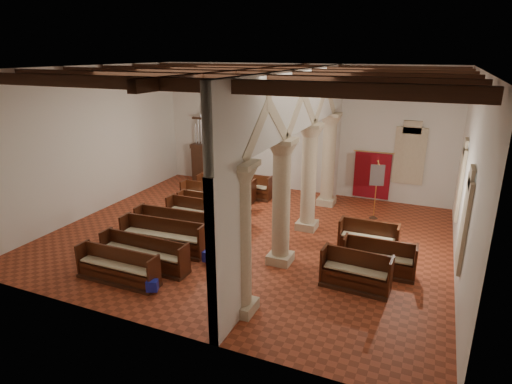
% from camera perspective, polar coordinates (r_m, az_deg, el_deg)
% --- Properties ---
extents(floor, '(14.00, 14.00, 0.00)m').
position_cam_1_polar(floor, '(15.96, -1.02, -5.85)').
color(floor, '#963A20').
rests_on(floor, ground).
extents(ceiling, '(14.00, 14.00, 0.00)m').
position_cam_1_polar(ceiling, '(14.58, -1.15, 16.21)').
color(ceiling, black).
rests_on(ceiling, wall_back).
extents(wall_back, '(14.00, 0.02, 6.00)m').
position_cam_1_polar(wall_back, '(20.49, 5.87, 8.28)').
color(wall_back, silver).
rests_on(wall_back, floor).
extents(wall_front, '(14.00, 0.02, 6.00)m').
position_cam_1_polar(wall_front, '(10.06, -15.23, -2.91)').
color(wall_front, silver).
rests_on(wall_front, floor).
extents(wall_left, '(0.02, 12.00, 6.00)m').
position_cam_1_polar(wall_left, '(18.90, -20.96, 6.33)').
color(wall_left, silver).
rests_on(wall_left, floor).
extents(wall_right, '(0.02, 12.00, 6.00)m').
position_cam_1_polar(wall_right, '(13.78, 26.54, 1.49)').
color(wall_right, silver).
rests_on(wall_right, floor).
extents(ceiling_beams, '(13.80, 11.80, 0.30)m').
position_cam_1_polar(ceiling_beams, '(14.58, -1.15, 15.51)').
color(ceiling_beams, '#381C12').
rests_on(ceiling_beams, wall_back).
extents(arcade, '(0.90, 11.90, 6.00)m').
position_cam_1_polar(arcade, '(14.24, 5.57, 6.19)').
color(arcade, '#C8B495').
rests_on(arcade, floor).
extents(window_right_a, '(0.03, 1.00, 2.20)m').
position_cam_1_polar(window_right_a, '(12.59, 26.21, -3.79)').
color(window_right_a, '#316E59').
rests_on(window_right_a, wall_right).
extents(window_right_b, '(0.03, 1.00, 2.20)m').
position_cam_1_polar(window_right_b, '(16.39, 25.74, 1.13)').
color(window_right_b, '#316E59').
rests_on(window_right_b, wall_right).
extents(window_back, '(1.00, 0.03, 2.20)m').
position_cam_1_polar(window_back, '(19.77, 19.77, 4.56)').
color(window_back, '#316E59').
rests_on(window_back, wall_back).
extents(pipe_organ, '(2.10, 0.85, 4.40)m').
position_cam_1_polar(pipe_organ, '(22.12, -5.88, 4.71)').
color(pipe_organ, '#381C12').
rests_on(pipe_organ, floor).
extents(lectern, '(0.51, 0.53, 1.09)m').
position_cam_1_polar(lectern, '(21.90, -3.57, 2.15)').
color(lectern, '#382012').
rests_on(lectern, floor).
extents(dossal_curtain, '(1.80, 0.07, 2.17)m').
position_cam_1_polar(dossal_curtain, '(20.09, 15.20, 2.16)').
color(dossal_curtain, maroon).
rests_on(dossal_curtain, floor).
extents(processional_banner, '(0.55, 0.70, 2.45)m').
position_cam_1_polar(processional_banner, '(17.95, 15.57, -0.99)').
color(processional_banner, '#381C12').
rests_on(processional_banner, floor).
extents(hymnal_box_a, '(0.39, 0.36, 0.31)m').
position_cam_1_polar(hymnal_box_a, '(12.64, -13.67, -12.02)').
color(hymnal_box_a, navy).
rests_on(hymnal_box_a, floor).
extents(hymnal_box_b, '(0.36, 0.30, 0.34)m').
position_cam_1_polar(hymnal_box_b, '(13.93, -6.34, -8.53)').
color(hymnal_box_b, navy).
rests_on(hymnal_box_b, floor).
extents(hymnal_box_c, '(0.32, 0.28, 0.27)m').
position_cam_1_polar(hymnal_box_c, '(15.52, -7.09, -5.78)').
color(hymnal_box_c, navy).
rests_on(hymnal_box_c, floor).
extents(tube_heater_a, '(1.03, 0.26, 0.10)m').
position_cam_1_polar(tube_heater_a, '(13.05, -15.46, -11.66)').
color(tube_heater_a, silver).
rests_on(tube_heater_a, floor).
extents(tube_heater_b, '(0.94, 0.44, 0.10)m').
position_cam_1_polar(tube_heater_b, '(14.30, -20.07, -9.35)').
color(tube_heater_b, white).
rests_on(tube_heater_b, floor).
extents(nave_pew_0, '(2.66, 0.68, 1.01)m').
position_cam_1_polar(nave_pew_0, '(13.50, -17.92, -9.99)').
color(nave_pew_0, '#381C12').
rests_on(nave_pew_0, floor).
extents(nave_pew_1, '(3.07, 0.73, 1.01)m').
position_cam_1_polar(nave_pew_1, '(14.08, -14.67, -8.46)').
color(nave_pew_1, '#381C12').
rests_on(nave_pew_1, floor).
extents(nave_pew_2, '(3.10, 0.94, 1.13)m').
position_cam_1_polar(nave_pew_2, '(15.00, -12.23, -6.38)').
color(nave_pew_2, '#381C12').
rests_on(nave_pew_2, floor).
extents(nave_pew_3, '(3.21, 0.91, 1.12)m').
position_cam_1_polar(nave_pew_3, '(15.76, -10.51, -5.05)').
color(nave_pew_3, '#381C12').
rests_on(nave_pew_3, floor).
extents(nave_pew_4, '(3.08, 0.74, 1.07)m').
position_cam_1_polar(nave_pew_4, '(16.77, -7.01, -3.47)').
color(nave_pew_4, '#381C12').
rests_on(nave_pew_4, floor).
extents(nave_pew_5, '(3.04, 0.75, 1.04)m').
position_cam_1_polar(nave_pew_5, '(17.39, -5.79, -2.64)').
color(nave_pew_5, '#381C12').
rests_on(nave_pew_5, floor).
extents(nave_pew_6, '(3.20, 0.71, 1.03)m').
position_cam_1_polar(nave_pew_6, '(18.78, -5.53, -1.04)').
color(nave_pew_6, '#381C12').
rests_on(nave_pew_6, floor).
extents(nave_pew_7, '(2.79, 0.77, 1.07)m').
position_cam_1_polar(nave_pew_7, '(19.73, -4.02, 0.01)').
color(nave_pew_7, '#381C12').
rests_on(nave_pew_7, floor).
extents(nave_pew_8, '(2.86, 0.76, 1.09)m').
position_cam_1_polar(nave_pew_8, '(20.07, -1.89, 0.38)').
color(nave_pew_8, '#381C12').
rests_on(nave_pew_8, floor).
extents(aisle_pew_0, '(2.01, 0.84, 1.12)m').
position_cam_1_polar(aisle_pew_0, '(12.83, 13.11, -10.88)').
color(aisle_pew_0, '#381C12').
rests_on(aisle_pew_0, floor).
extents(aisle_pew_1, '(2.19, 0.77, 1.06)m').
position_cam_1_polar(aisle_pew_1, '(13.80, 16.01, -9.04)').
color(aisle_pew_1, '#381C12').
rests_on(aisle_pew_1, floor).
extents(aisle_pew_2, '(1.95, 0.77, 1.13)m').
position_cam_1_polar(aisle_pew_2, '(14.97, 14.68, -6.59)').
color(aisle_pew_2, '#381C12').
rests_on(aisle_pew_2, floor).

